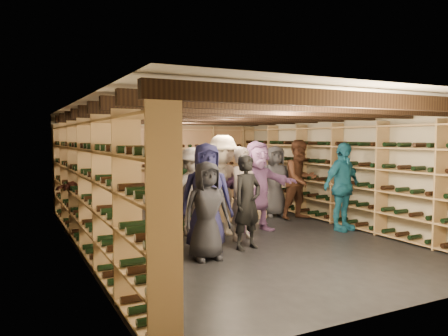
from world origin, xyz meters
name	(u,v)px	position (x,y,z in m)	size (l,w,h in m)	color
ground	(230,235)	(0.00, 0.00, 0.00)	(8.00, 8.00, 0.00)	black
walls	(230,172)	(0.00, 0.00, 1.20)	(5.52, 8.02, 2.40)	#B0A689
ceiling	(230,107)	(0.00, 0.00, 2.40)	(5.50, 8.00, 0.01)	#BCB3A1
ceiling_joists	(230,115)	(0.00, 0.00, 2.26)	(5.40, 7.12, 0.18)	black
wine_rack_left	(88,185)	(-2.57, 0.00, 1.08)	(0.32, 7.50, 2.15)	#9D7B4C
wine_rack_right	(337,173)	(2.57, 0.00, 1.08)	(0.32, 7.50, 2.15)	#9D7B4C
wine_rack_back	(164,166)	(0.00, 3.83, 1.07)	(4.70, 0.30, 2.15)	#9D7B4C
crate_stack_left	(221,210)	(0.46, 1.30, 0.26)	(0.59, 0.50, 0.51)	tan
crate_stack_right	(180,208)	(-0.29, 1.89, 0.26)	(0.56, 0.43, 0.51)	tan
crate_loose	(254,214)	(1.29, 1.30, 0.09)	(0.50, 0.33, 0.17)	tan
person_0	(207,211)	(-1.07, -1.31, 0.74)	(0.73, 0.47, 1.49)	black
person_1	(247,202)	(-0.22, -1.04, 0.78)	(0.57, 0.37, 1.56)	black
person_3	(223,185)	(-0.11, 0.09, 0.94)	(1.22, 0.70, 1.88)	beige
person_4	(342,187)	(2.18, -0.62, 0.87)	(1.02, 0.43, 1.75)	#1C6684
person_5	(100,191)	(-2.18, 1.13, 0.84)	(1.55, 0.49, 1.68)	brown
person_6	(206,197)	(-0.85, -0.80, 0.88)	(0.86, 0.56, 1.76)	#1A1A43
person_7	(243,194)	(0.04, -0.44, 0.83)	(0.61, 0.40, 1.67)	gray
person_8	(300,180)	(2.16, 0.73, 0.89)	(0.87, 0.68, 1.79)	#452618
person_9	(193,192)	(-0.62, 0.28, 0.83)	(1.07, 0.61, 1.65)	#9F9691
person_10	(188,191)	(-0.52, 0.82, 0.78)	(0.92, 0.38, 1.56)	#234A25
person_11	(257,186)	(0.63, 0.06, 0.89)	(1.65, 0.53, 1.78)	#875891
person_12	(275,181)	(1.86, 1.28, 0.83)	(0.81, 0.52, 1.65)	#36363B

